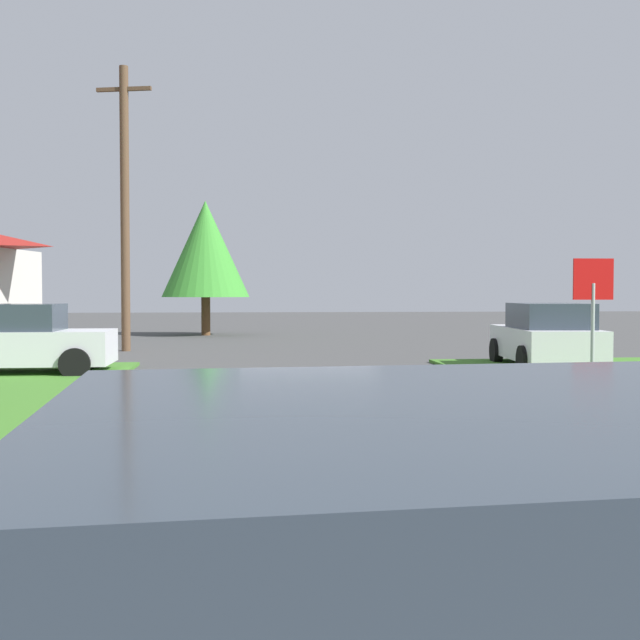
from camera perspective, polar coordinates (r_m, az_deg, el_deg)
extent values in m
plane|color=#414141|center=(14.41, -0.91, -5.43)|extent=(120.00, 120.00, 0.00)
cube|color=yellow|center=(6.63, 5.56, -14.31)|extent=(0.20, 14.00, 0.01)
cylinder|color=#9EA0A8|center=(15.07, 19.52, -1.31)|extent=(0.07, 0.07, 2.05)
cube|color=red|center=(15.05, 19.57, 2.87)|extent=(0.76, 0.06, 0.76)
cube|color=silver|center=(19.58, 16.32, -1.66)|extent=(2.18, 4.14, 0.76)
cube|color=#2D3842|center=(19.24, 16.62, 0.30)|extent=(1.79, 2.34, 0.60)
cylinder|color=black|center=(20.68, 12.90, -2.27)|extent=(0.29, 0.70, 0.68)
cylinder|color=black|center=(21.15, 17.54, -2.22)|extent=(0.29, 0.70, 0.68)
cylinder|color=black|center=(18.07, 14.87, -2.90)|extent=(0.29, 0.70, 0.68)
cylinder|color=black|center=(18.60, 20.11, -2.81)|extent=(0.29, 0.70, 0.68)
cube|color=#2D3842|center=(1.99, 17.55, -14.07)|extent=(2.50, 1.86, 0.60)
cube|color=silver|center=(18.63, -21.31, -1.90)|extent=(4.06, 1.81, 0.76)
cube|color=#2D3842|center=(18.66, -22.00, 0.19)|extent=(2.23, 1.59, 0.60)
cylinder|color=black|center=(19.21, -16.64, -2.63)|extent=(0.68, 0.22, 0.68)
cylinder|color=black|center=(17.49, -17.67, -3.09)|extent=(0.68, 0.22, 0.68)
cylinder|color=brown|center=(25.58, -14.24, 7.93)|extent=(0.28, 0.28, 9.06)
cube|color=brown|center=(26.25, -14.31, 16.22)|extent=(1.78, 0.54, 0.12)
cylinder|color=brown|center=(34.23, -8.45, 0.28)|extent=(0.39, 0.39, 1.69)
cone|color=#378A2D|center=(34.27, -8.47, 5.23)|extent=(3.84, 3.84, 4.22)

